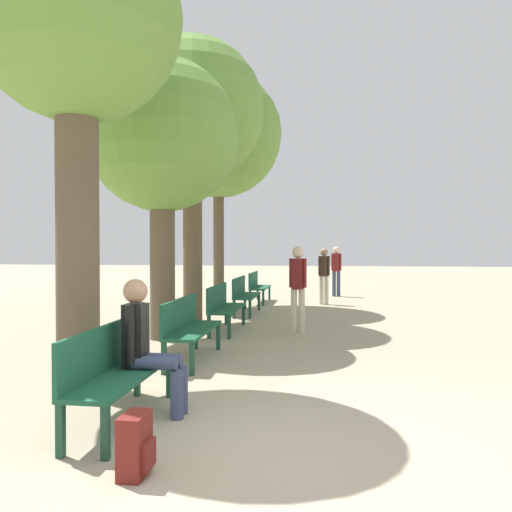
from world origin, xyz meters
The scene contains 15 objects.
ground_plane centered at (0.00, 0.00, 0.00)m, with size 80.00×80.00×0.00m, color tan.
bench_row_0 centered at (-1.58, 0.69, 0.53)m, with size 0.46×1.72×0.91m.
bench_row_1 centered at (-1.58, 3.25, 0.53)m, with size 0.46×1.72×0.91m.
bench_row_2 centered at (-1.58, 5.81, 0.53)m, with size 0.46×1.72×0.91m.
bench_row_3 centered at (-1.58, 8.38, 0.53)m, with size 0.46×1.72×0.91m.
bench_row_4 centered at (-1.58, 10.94, 0.53)m, with size 0.46×1.72×0.91m.
tree_row_0 centered at (-2.49, 1.76, 4.22)m, with size 2.48×2.48×5.61m.
tree_row_1 centered at (-2.49, 4.88, 3.60)m, with size 2.74×2.74×5.03m.
tree_row_2 centered at (-2.49, 6.97, 4.61)m, with size 3.17×3.17×6.25m.
tree_row_3 centered at (-2.49, 9.74, 4.74)m, with size 3.49×3.49×6.50m.
person_seated centered at (-1.34, 0.92, 0.71)m, with size 0.63×0.36×1.34m.
backpack centered at (-0.97, -0.35, 0.22)m, with size 0.21×0.30×0.45m.
pedestrian_near centered at (0.81, 13.12, 0.96)m, with size 0.34×0.29×1.67m.
pedestrian_mid centered at (-0.11, 5.88, 0.95)m, with size 0.34×0.27×1.67m.
pedestrian_far centered at (0.40, 10.70, 0.93)m, with size 0.33×0.29×1.62m.
Camera 1 is at (0.37, -3.78, 1.65)m, focal length 35.00 mm.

